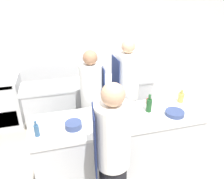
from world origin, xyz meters
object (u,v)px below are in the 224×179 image
at_px(bottle_wine, 181,97).
at_px(bowl_ceramic_blue, 122,111).
at_px(bottle_olive_oil, 120,118).
at_px(cup, 149,102).
at_px(chef_at_stove, 92,102).
at_px(chef_at_pass_far, 127,93).
at_px(bowl_prep_small, 175,113).
at_px(chef_at_prep_near, 113,157).
at_px(stockpot, 135,69).
at_px(bottle_cooking_oil, 149,105).
at_px(oven_range, 2,102).
at_px(bowl_mixing_large, 73,125).
at_px(bottle_vinegar, 37,130).

distance_m(bottle_wine, bowl_ceramic_blue, 0.95).
relative_size(bottle_olive_oil, cup, 2.18).
bearing_deg(chef_at_stove, bowl_ceramic_blue, 30.65).
height_order(chef_at_pass_far, bowl_prep_small, chef_at_pass_far).
xyz_separation_m(chef_at_stove, bowl_prep_small, (0.99, -0.77, 0.10)).
bearing_deg(chef_at_prep_near, stockpot, -19.69).
bearing_deg(bowl_prep_small, chef_at_pass_far, 116.30).
distance_m(bottle_cooking_oil, cup, 0.22).
bearing_deg(oven_range, bottle_wine, -29.15).
bearing_deg(chef_at_stove, bowl_mixing_large, -25.21).
bearing_deg(bottle_olive_oil, chef_at_stove, 106.62).
relative_size(oven_range, cup, 10.71).
height_order(chef_at_prep_near, stockpot, chef_at_prep_near).
bearing_deg(cup, bottle_olive_oil, -146.92).
bearing_deg(bottle_olive_oil, chef_at_prep_near, -115.02).
bearing_deg(bottle_cooking_oil, bottle_olive_oil, -160.37).
bearing_deg(bottle_olive_oil, bottle_vinegar, -179.90).
distance_m(bowl_ceramic_blue, stockpot, 1.44).
height_order(bowl_mixing_large, bowl_prep_small, bowl_mixing_large).
bearing_deg(chef_at_prep_near, chef_at_stove, 5.89).
bearing_deg(stockpot, chef_at_stove, -143.79).
distance_m(bottle_vinegar, bottle_wine, 2.06).
bearing_deg(bowl_prep_small, bottle_vinegar, 179.67).
height_order(chef_at_stove, bowl_ceramic_blue, chef_at_stove).
relative_size(chef_at_pass_far, cup, 20.53).
relative_size(chef_at_prep_near, bottle_cooking_oil, 6.66).
distance_m(chef_at_prep_near, bottle_olive_oil, 0.59).
xyz_separation_m(bottle_vinegar, cup, (1.56, 0.36, -0.04)).
bearing_deg(bottle_vinegar, chef_at_pass_far, 30.80).
relative_size(chef_at_stove, bottle_cooking_oil, 6.44).
relative_size(bottle_vinegar, bowl_prep_small, 0.79).
xyz_separation_m(chef_at_pass_far, bowl_ceramic_blue, (-0.27, -0.62, 0.06)).
bearing_deg(bottle_wine, oven_range, 150.85).
bearing_deg(chef_at_prep_near, bottle_wine, -50.69).
height_order(oven_range, bowl_ceramic_blue, bowl_ceramic_blue).
bearing_deg(bowl_mixing_large, bottle_vinegar, -173.66).
bearing_deg(chef_at_prep_near, bottle_olive_oil, -18.29).
xyz_separation_m(bottle_wine, bowl_mixing_large, (-1.62, -0.24, -0.04)).
bearing_deg(chef_at_prep_near, chef_at_pass_far, -17.46).
height_order(chef_at_pass_far, bottle_cooking_oil, chef_at_pass_far).
xyz_separation_m(bottle_wine, bowl_ceramic_blue, (-0.94, -0.09, -0.04)).
xyz_separation_m(cup, stockpot, (0.20, 1.11, 0.08)).
distance_m(chef_at_stove, bottle_wine, 1.35).
height_order(bottle_olive_oil, bowl_ceramic_blue, bottle_olive_oil).
relative_size(chef_at_prep_near, bottle_olive_oil, 9.16).
height_order(bottle_wine, bowl_prep_small, bottle_wine).
xyz_separation_m(oven_range, chef_at_stove, (1.57, -1.11, 0.37)).
distance_m(bottle_wine, bottle_cooking_oil, 0.58).
bearing_deg(chef_at_pass_far, bottle_cooking_oil, -173.70).
height_order(bottle_olive_oil, bottle_vinegar, bottle_vinegar).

